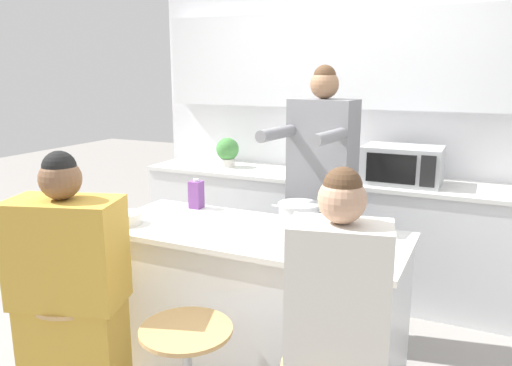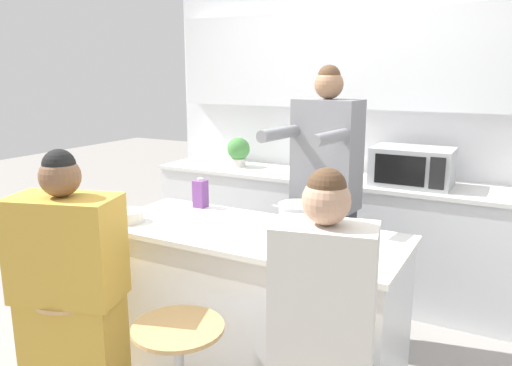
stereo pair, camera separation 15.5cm
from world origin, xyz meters
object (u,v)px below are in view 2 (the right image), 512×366
(person_cooking, at_px, (324,211))
(coffee_cup_near, at_px, (346,249))
(potted_plant, at_px, (239,151))
(cooking_pot, at_px, (299,216))
(bar_stool_leftmost, at_px, (78,340))
(kitchen_island, at_px, (250,305))
(fruit_bowl, at_px, (128,216))
(juice_carton, at_px, (200,194))
(person_wrapped_blanket, at_px, (70,296))
(microwave, at_px, (412,166))

(person_cooking, distance_m, coffee_cup_near, 0.84)
(potted_plant, bearing_deg, cooking_pot, -48.03)
(bar_stool_leftmost, distance_m, potted_plant, 2.19)
(person_cooking, distance_m, potted_plant, 1.40)
(kitchen_island, height_order, coffee_cup_near, coffee_cup_near)
(fruit_bowl, relative_size, coffee_cup_near, 1.54)
(fruit_bowl, distance_m, juice_carton, 0.50)
(person_cooking, height_order, cooking_pot, person_cooking)
(person_cooking, xyz_separation_m, cooking_pot, (0.01, -0.43, 0.08))
(juice_carton, bearing_deg, potted_plant, 109.19)
(person_cooking, relative_size, person_wrapped_blanket, 1.28)
(person_cooking, relative_size, microwave, 3.18)
(person_cooking, xyz_separation_m, potted_plant, (-1.11, 0.82, 0.19))
(fruit_bowl, bearing_deg, microwave, 51.60)
(kitchen_island, xyz_separation_m, juice_carton, (-0.51, 0.27, 0.53))
(juice_carton, relative_size, potted_plant, 0.75)
(bar_stool_leftmost, xyz_separation_m, person_wrapped_blanket, (0.03, -0.04, 0.27))
(person_wrapped_blanket, relative_size, juice_carton, 7.35)
(person_cooking, xyz_separation_m, person_wrapped_blanket, (-0.84, -1.28, -0.24))
(cooking_pot, bearing_deg, coffee_cup_near, -39.81)
(person_wrapped_blanket, distance_m, coffee_cup_near, 1.38)
(kitchen_island, height_order, potted_plant, potted_plant)
(cooking_pot, distance_m, coffee_cup_near, 0.49)
(coffee_cup_near, bearing_deg, person_wrapped_blanket, -156.26)
(kitchen_island, bearing_deg, juice_carton, 152.09)
(fruit_bowl, distance_m, potted_plant, 1.64)
(person_cooking, xyz_separation_m, microwave, (0.36, 0.79, 0.18))
(coffee_cup_near, height_order, potted_plant, potted_plant)
(person_wrapped_blanket, bearing_deg, bar_stool_leftmost, 104.08)
(cooking_pot, height_order, juice_carton, juice_carton)
(person_cooking, height_order, fruit_bowl, person_cooking)
(fruit_bowl, relative_size, potted_plant, 0.74)
(person_cooking, bearing_deg, bar_stool_leftmost, -119.41)
(coffee_cup_near, xyz_separation_m, microwave, (-0.02, 1.53, 0.14))
(fruit_bowl, xyz_separation_m, microwave, (1.26, 1.59, 0.14))
(kitchen_island, relative_size, coffee_cup_near, 13.85)
(cooking_pot, bearing_deg, fruit_bowl, -157.96)
(bar_stool_leftmost, height_order, person_wrapped_blanket, person_wrapped_blanket)
(cooking_pot, height_order, coffee_cup_near, cooking_pot)
(bar_stool_leftmost, distance_m, cooking_pot, 1.34)
(microwave, bearing_deg, bar_stool_leftmost, -121.37)
(person_cooking, bearing_deg, microwave, 71.05)
(person_cooking, relative_size, coffee_cup_near, 14.63)
(person_wrapped_blanket, bearing_deg, person_cooking, 38.80)
(person_wrapped_blanket, bearing_deg, fruit_bowl, 77.88)
(bar_stool_leftmost, height_order, microwave, microwave)
(fruit_bowl, height_order, potted_plant, potted_plant)
(kitchen_island, xyz_separation_m, potted_plant, (-0.91, 1.43, 0.62))
(potted_plant, bearing_deg, person_cooking, -36.52)
(cooking_pot, bearing_deg, potted_plant, 131.97)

